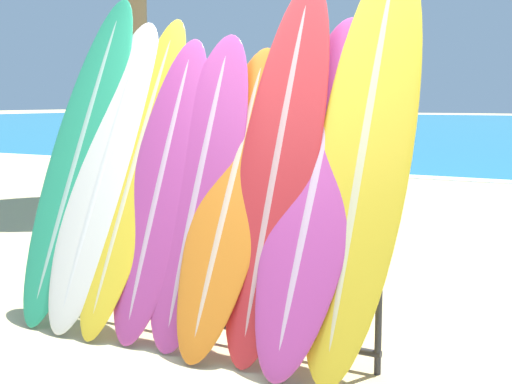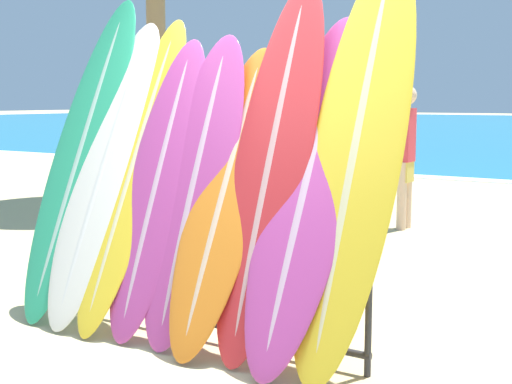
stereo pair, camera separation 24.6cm
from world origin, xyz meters
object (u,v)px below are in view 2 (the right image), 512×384
Objects in this scene: surfboard_rack at (191,268)px; person_mid_beach at (406,151)px; surfboard_slot_1 at (106,168)px; surfboard_slot_7 at (308,187)px; surfboard_slot_3 at (159,185)px; surfboard_slot_2 at (134,170)px; surfboard_slot_0 at (82,153)px; surfboard_slot_4 at (195,186)px; surfboard_slot_5 at (225,196)px; surfboard_slot_8 at (355,155)px; surfboard_slot_6 at (271,164)px.

person_mid_beach is at bearing 93.17° from surfboard_rack.
surfboard_slot_7 is at bearing -0.37° from surfboard_slot_1.
surfboard_slot_2 is at bearing 168.48° from surfboard_slot_3.
surfboard_slot_0 reaches higher than surfboard_slot_3.
surfboard_slot_4 is 0.25m from surfboard_slot_5.
surfboard_slot_1 is 1.08× the size of surfboard_slot_3.
surfboard_slot_2 is at bearing 1.90° from surfboard_slot_1.
person_mid_beach is (0.30, 4.52, -0.14)m from surfboard_slot_2.
surfboard_slot_5 is 0.57m from surfboard_slot_7.
person_mid_beach is (0.84, 4.48, -0.23)m from surfboard_slot_0.
surfboard_rack is 1.31m from surfboard_slot_0.
surfboard_slot_8 is at bearing -162.42° from person_mid_beach.
surfboard_slot_3 is 0.30m from surfboard_slot_4.
surfboard_slot_8 reaches higher than surfboard_slot_7.
surfboard_slot_2 is (0.54, -0.04, -0.09)m from surfboard_slot_0.
surfboard_slot_3 is 1.41m from surfboard_slot_8.
surfboard_slot_7 is at bearing -164.22° from surfboard_slot_8.
surfboard_rack is 0.54m from surfboard_slot_4.
surfboard_slot_8 is (1.91, 0.07, 0.17)m from surfboard_slot_1.
surfboard_slot_1 is at bearing 179.63° from surfboard_slot_7.
surfboard_slot_1 is 1.02× the size of surfboard_slot_7.
surfboard_slot_0 is 1.09× the size of surfboard_slot_1.
surfboard_slot_0 reaches higher than surfboard_slot_5.
surfboard_slot_1 reaches higher than surfboard_rack.
surfboard_slot_7 is at bearing 2.09° from surfboard_slot_4.
surfboard_slot_7 is (0.27, -0.03, -0.12)m from surfboard_slot_6.
surfboard_slot_5 is at bearing -4.47° from surfboard_slot_2.
surfboard_slot_8 is at bearing 5.17° from surfboard_slot_6.
surfboard_slot_6 is (0.30, 0.07, 0.21)m from surfboard_slot_5.
surfboard_rack is 1.02× the size of surfboard_slot_8.
surfboard_slot_3 is 1.15× the size of person_mid_beach.
surfboard_slot_8 reaches higher than surfboard_slot_3.
surfboard_slot_0 is 0.30m from surfboard_slot_1.
surfboard_slot_1 is at bearing 175.06° from surfboard_slot_3.
surfboard_slot_0 is 1.12m from surfboard_slot_4.
surfboard_slot_6 is 0.54m from surfboard_slot_8.
surfboard_slot_0 is 0.55m from surfboard_slot_2.
surfboard_slot_0 is 1.93m from surfboard_slot_7.
surfboard_slot_2 reaches higher than surfboard_slot_5.
surfboard_slot_6 reaches higher than person_mid_beach.
surfboard_slot_0 is at bearing 173.51° from surfboard_slot_3.
surfboard_slot_1 reaches higher than surfboard_slot_4.
surfboard_slot_5 is (0.25, -0.02, -0.04)m from surfboard_slot_4.
surfboard_slot_3 is 0.85× the size of surfboard_slot_6.
person_mid_beach is (-1.35, 4.46, -0.30)m from surfboard_slot_8.
surfboard_slot_4 is at bearing 0.97° from surfboard_slot_3.
surfboard_slot_0 reaches higher than person_mid_beach.
surfboard_rack is 4.64m from person_mid_beach.
surfboard_slot_5 is 0.92× the size of surfboard_slot_7.
surfboard_rack is 0.90m from surfboard_slot_6.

